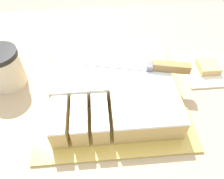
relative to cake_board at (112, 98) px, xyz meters
The scene contains 6 objects.
cake_board is the anchor object (origin of this frame).
cake 0.03m from the cake_board, 42.13° to the left, with size 0.30×0.27×0.06m.
knife 0.14m from the cake_board, 16.13° to the left, with size 0.28×0.08×0.02m.
coffee_cup 0.30m from the cake_board, 163.28° to the left, with size 0.10×0.10×0.11m.
paper_napkin 0.30m from the cake_board, 16.15° to the left, with size 0.14×0.14×0.01m.
brownie 0.30m from the cake_board, 16.15° to the left, with size 0.06×0.06×0.02m.
Camera 1 is at (0.03, -0.32, 1.33)m, focal length 35.00 mm.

